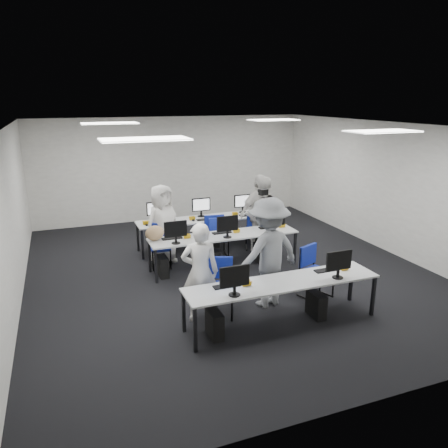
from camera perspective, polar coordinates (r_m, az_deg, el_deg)
name	(u,v)px	position (r m, az deg, el deg)	size (l,w,h in m)	color
room	(228,201)	(8.85, 0.50, 2.96)	(9.00, 9.02, 3.00)	black
ceiling_panels	(228,127)	(8.63, 0.53, 12.60)	(5.20, 4.60, 0.02)	white
desk_front	(283,284)	(7.04, 7.67, -7.83)	(3.20, 0.70, 0.73)	#BABDBF
desk_mid	(224,237)	(9.25, 0.04, -1.72)	(3.20, 0.70, 0.73)	#BABDBF
desk_back	(204,220)	(10.51, -2.68, 0.49)	(3.20, 0.70, 0.73)	#BABDBF
equipment_front	(272,305)	(7.08, 6.25, -10.52)	(2.51, 0.41, 1.19)	#0C329E
equipment_mid	(216,253)	(9.27, -1.03, -3.78)	(2.91, 0.41, 1.19)	white
equipment_back	(211,232)	(10.68, -1.71, -1.05)	(2.91, 0.41, 1.19)	white
chair_0	(219,297)	(7.43, -0.62, -9.57)	(0.62, 0.65, 0.96)	navy
chair_1	(315,281)	(8.21, 11.84, -7.34)	(0.62, 0.64, 0.95)	navy
chair_2	(160,255)	(9.52, -8.31, -4.02)	(0.45, 0.48, 0.84)	navy
chair_3	(216,246)	(9.85, -1.00, -2.87)	(0.53, 0.57, 0.97)	navy
chair_4	(264,239)	(10.41, 5.23, -1.98)	(0.51, 0.55, 0.91)	navy
chair_5	(162,248)	(9.82, -8.09, -3.15)	(0.60, 0.62, 0.94)	navy
chair_6	(217,243)	(10.04, -0.89, -2.52)	(0.54, 0.58, 0.96)	navy
chair_7	(255,237)	(10.59, 4.03, -1.70)	(0.57, 0.59, 0.87)	navy
handbag	(155,233)	(8.94, -9.03, -1.18)	(0.38, 0.24, 0.31)	#9B7950
student_0	(200,272)	(7.05, -3.13, -6.32)	(0.61, 0.40, 1.66)	#BAB7AF
student_1	(261,214)	(10.27, 4.88, 1.27)	(0.86, 0.67, 1.78)	#BAB7AF
student_2	(163,224)	(9.58, -8.03, -0.04)	(0.85, 0.56, 1.75)	#BAB7AF
student_3	(259,213)	(10.26, 4.56, 1.41)	(1.07, 0.45, 1.83)	#BAB7AF
photographer	(268,253)	(7.54, 5.78, -3.75)	(1.25, 0.72, 1.93)	slate
dslr_camera	(263,192)	(7.39, 5.16, 4.18)	(0.14, 0.18, 0.10)	black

